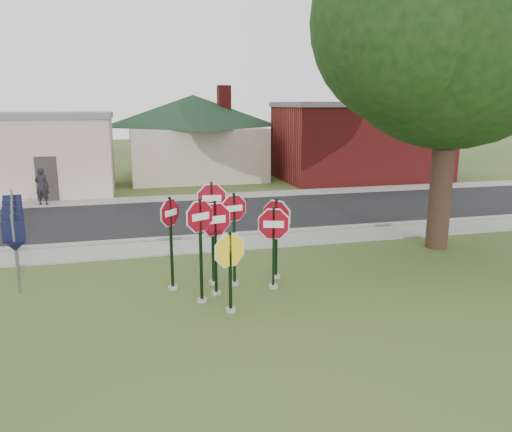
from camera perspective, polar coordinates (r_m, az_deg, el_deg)
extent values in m
plane|color=#324C1C|center=(11.54, -2.25, -10.87)|extent=(120.00, 120.00, 0.00)
cube|color=gray|center=(16.64, -6.28, -3.38)|extent=(60.00, 1.60, 0.06)
cube|color=black|center=(20.97, -8.06, -0.11)|extent=(60.00, 7.00, 0.04)
cube|color=gray|center=(25.17, -9.18, 2.01)|extent=(60.00, 1.60, 0.06)
cube|color=gray|center=(17.59, -6.75, -2.38)|extent=(60.00, 0.20, 0.14)
cylinder|color=gray|center=(12.53, -4.56, -8.75)|extent=(0.24, 0.24, 0.08)
cube|color=black|center=(12.16, -4.65, -3.74)|extent=(0.07, 0.06, 2.36)
cylinder|color=white|center=(11.97, -4.71, -0.41)|extent=(1.12, 0.31, 1.15)
cylinder|color=maroon|center=(11.97, -4.71, -0.41)|extent=(1.03, 0.30, 1.07)
cube|color=white|center=(11.97, -4.71, -0.41)|extent=(0.51, 0.15, 0.18)
cylinder|color=gray|center=(11.54, -2.91, -10.65)|extent=(0.24, 0.24, 0.08)
cube|color=black|center=(11.22, -2.96, -6.43)|extent=(0.07, 0.07, 1.87)
cylinder|color=white|center=(11.07, -2.99, -3.96)|extent=(1.02, 0.38, 1.08)
cylinder|color=yellow|center=(11.07, -2.99, -3.96)|extent=(0.94, 0.36, 1.00)
cylinder|color=gray|center=(12.13, -6.19, -9.53)|extent=(0.24, 0.24, 0.08)
cube|color=black|center=(11.72, -6.33, -4.03)|extent=(0.08, 0.07, 2.51)
cylinder|color=white|center=(11.51, -6.43, -0.05)|extent=(0.92, 0.52, 1.05)
cylinder|color=maroon|center=(11.51, -6.43, -0.05)|extent=(0.86, 0.49, 0.97)
cube|color=white|center=(11.51, -6.43, -0.05)|extent=(0.43, 0.24, 0.17)
cylinder|color=gray|center=(12.93, 1.98, -8.03)|extent=(0.24, 0.24, 0.08)
cube|color=black|center=(12.60, 2.01, -3.67)|extent=(0.07, 0.07, 2.13)
cylinder|color=white|center=(12.44, 2.03, -0.93)|extent=(1.06, 0.36, 1.11)
cylinder|color=maroon|center=(12.44, 2.03, -0.93)|extent=(0.98, 0.34, 1.03)
cube|color=white|center=(12.44, 2.03, -0.93)|extent=(0.49, 0.17, 0.18)
cylinder|color=gray|center=(13.15, -2.46, -7.67)|extent=(0.24, 0.24, 0.08)
cube|color=black|center=(12.79, -2.51, -2.72)|extent=(0.07, 0.06, 2.43)
cylinder|color=white|center=(12.59, -2.55, 0.90)|extent=(0.94, 0.24, 0.97)
cylinder|color=maroon|center=(12.59, -2.55, 0.90)|extent=(0.87, 0.23, 0.89)
cube|color=white|center=(12.59, -2.55, 0.90)|extent=(0.43, 0.11, 0.15)
cylinder|color=gray|center=(13.24, -4.90, -7.55)|extent=(0.24, 0.24, 0.08)
cube|color=black|center=(12.85, -5.00, -2.06)|extent=(0.06, 0.05, 2.70)
cylinder|color=white|center=(12.65, -5.09, 2.03)|extent=(1.04, 0.10, 1.04)
cylinder|color=maroon|center=(12.65, -5.09, 2.03)|extent=(0.96, 0.10, 0.96)
cube|color=white|center=(12.65, -5.09, 2.03)|extent=(0.48, 0.05, 0.17)
cylinder|color=gray|center=(13.66, 2.29, -6.88)|extent=(0.24, 0.24, 0.08)
cube|color=black|center=(13.34, 2.33, -2.61)|extent=(0.08, 0.08, 2.19)
cylinder|color=white|center=(13.19, 2.35, 0.05)|extent=(0.80, 0.85, 1.15)
cylinder|color=maroon|center=(13.19, 2.35, 0.05)|extent=(0.75, 0.79, 1.07)
cube|color=white|center=(13.19, 2.35, 0.05)|extent=(0.37, 0.39, 0.18)
cylinder|color=gray|center=(13.00, -9.47, -8.07)|extent=(0.24, 0.24, 0.08)
cube|color=black|center=(12.65, -9.66, -3.17)|extent=(0.08, 0.08, 2.39)
cylinder|color=white|center=(12.45, -9.80, 0.38)|extent=(0.68, 0.72, 0.97)
cylinder|color=maroon|center=(12.45, -9.80, 0.38)|extent=(0.63, 0.67, 0.90)
cube|color=white|center=(12.45, -9.80, 0.38)|extent=(0.31, 0.33, 0.16)
cube|color=#59595E|center=(13.63, -25.76, -3.97)|extent=(0.05, 0.05, 2.00)
cube|color=black|center=(13.50, -25.98, -1.73)|extent=(0.55, 0.13, 0.55)
cone|color=black|center=(13.58, -25.84, -3.16)|extent=(0.65, 0.65, 0.25)
cube|color=#59595E|center=(14.62, -25.80, -2.91)|extent=(0.05, 0.05, 2.00)
cube|color=black|center=(14.49, -26.00, -0.81)|extent=(0.55, 0.09, 0.55)
cone|color=black|center=(14.57, -25.87, -2.15)|extent=(0.62, 0.62, 0.25)
cube|color=#59595E|center=(15.61, -25.83, -1.99)|extent=(0.05, 0.05, 2.00)
cube|color=black|center=(15.49, -26.02, -0.02)|extent=(0.55, 0.05, 0.55)
cone|color=black|center=(15.56, -25.90, -1.28)|extent=(0.58, 0.58, 0.25)
cube|color=#59595E|center=(16.60, -25.86, -1.18)|extent=(0.05, 0.05, 2.00)
cube|color=black|center=(16.49, -26.04, 0.68)|extent=(0.55, 0.05, 0.55)
cone|color=black|center=(16.56, -25.92, -0.50)|extent=(0.58, 0.58, 0.25)
cube|color=#59595E|center=(17.60, -25.88, -0.46)|extent=(0.05, 0.05, 2.00)
cube|color=black|center=(17.50, -26.06, 1.30)|extent=(0.55, 0.09, 0.55)
cone|color=black|center=(17.56, -25.95, 0.18)|extent=(0.62, 0.62, 0.25)
cube|color=#332D28|center=(25.89, -22.78, 3.88)|extent=(1.00, 0.10, 2.20)
cube|color=beige|center=(32.76, -7.06, 7.28)|extent=(8.00, 8.00, 3.20)
pyramid|color=black|center=(32.63, -7.24, 13.59)|extent=(11.60, 11.60, 2.00)
cube|color=maroon|center=(32.94, -3.68, 13.30)|extent=(0.80, 0.80, 1.60)
cube|color=maroon|center=(32.24, 11.86, 8.19)|extent=(10.00, 6.00, 4.50)
cube|color=slate|center=(32.16, 12.05, 12.36)|extent=(10.20, 6.20, 0.30)
cube|color=white|center=(28.70, 10.88, 8.41)|extent=(2.00, 0.08, 0.90)
cylinder|color=black|center=(17.01, 20.56, 5.73)|extent=(0.70, 0.70, 5.58)
sphere|color=black|center=(17.11, 21.77, 20.45)|extent=(7.93, 7.93, 7.93)
cylinder|color=black|center=(43.75, 19.40, 8.52)|extent=(0.50, 0.50, 4.00)
sphere|color=black|center=(43.68, 19.75, 13.22)|extent=(5.60, 5.60, 5.60)
imported|color=black|center=(25.00, -23.28, 3.15)|extent=(0.72, 0.57, 1.73)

